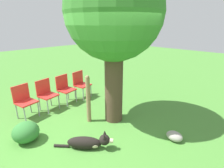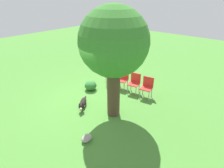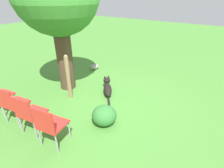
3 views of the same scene
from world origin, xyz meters
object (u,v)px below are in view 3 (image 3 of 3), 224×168
at_px(dog, 107,88).
at_px(red_chair_1, 29,112).
at_px(red_chair_2, 12,102).
at_px(fence_post, 68,77).
at_px(red_chair_0, 49,124).

bearing_deg(dog, red_chair_1, 133.32).
distance_m(dog, red_chair_2, 2.37).
relative_size(dog, fence_post, 0.79).
bearing_deg(red_chair_2, red_chair_0, -99.41).
height_order(dog, red_chair_0, red_chair_0).
bearing_deg(dog, fence_post, 100.68).
relative_size(fence_post, red_chair_2, 1.39).
bearing_deg(fence_post, dog, -39.12).
xyz_separation_m(red_chair_1, red_chair_2, (-0.02, 0.60, 0.00)).
xyz_separation_m(fence_post, red_chair_0, (-1.36, -1.00, -0.10)).
bearing_deg(red_chair_0, red_chair_2, 80.59).
bearing_deg(fence_post, red_chair_0, -143.48).
height_order(fence_post, red_chair_1, fence_post).
height_order(dog, red_chair_2, red_chair_2).
bearing_deg(red_chair_0, red_chair_1, 80.59).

